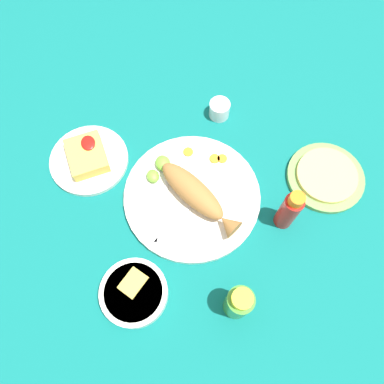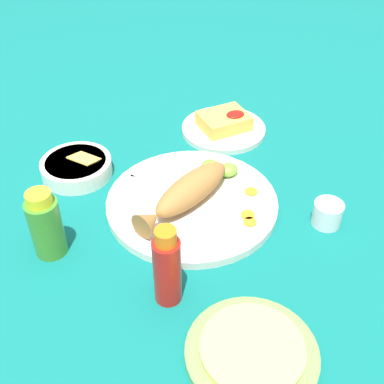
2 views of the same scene
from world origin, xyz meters
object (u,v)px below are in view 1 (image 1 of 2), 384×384
Objects in this scene: main_plate at (192,196)px; side_plate_fries at (89,160)px; fried_fish at (197,195)px; fork_near at (174,224)px; fork_far at (160,212)px; hot_sauce_bottle_red at (289,210)px; guacamole_bowl at (134,293)px; tortilla_plate at (325,177)px; hot_sauce_bottle_green at (239,302)px; salt_cup at (219,110)px.

main_plate is 1.67× the size of side_plate_fries.
fork_near is (-0.04, 0.08, -0.03)m from fried_fish.
hot_sauce_bottle_red is at bearing 97.93° from fork_far.
side_plate_fries is 0.39m from guacamole_bowl.
fried_fish reaches higher than side_plate_fries.
fried_fish is 1.62× the size of hot_sauce_bottle_red.
fork_near is 0.81× the size of tortilla_plate.
hot_sauce_bottle_red is 1.12× the size of hot_sauce_bottle_green.
guacamole_bowl reaches higher than main_plate.
hot_sauce_bottle_red is 0.42m from guacamole_bowl.
fork_near is at bearing 139.94° from salt_cup.
side_plate_fries is at bearing 24.80° from hot_sauce_bottle_green.
hot_sauce_bottle_red is 0.55m from side_plate_fries.
hot_sauce_bottle_red is 0.74× the size of side_plate_fries.
fried_fish is 1.61× the size of guacamole_bowl.
guacamole_bowl is 0.58m from tortilla_plate.
salt_cup reaches higher than fork_far.
hot_sauce_bottle_red is 2.68× the size of salt_cup.
fork_far is at bearing -148.25° from side_plate_fries.
hot_sauce_bottle_green is 0.42m from tortilla_plate.
fork_near is 2.84× the size of salt_cup.
salt_cup reaches higher than fork_near.
side_plate_fries is (0.22, 0.23, -0.04)m from fried_fish.
side_plate_fries is at bearing -88.66° from fork_near.
hot_sauce_bottle_green is at bearing -179.69° from main_plate.
fork_far is at bearing 83.09° from tortilla_plate.
fried_fish reaches higher than salt_cup.
fork_far is 1.18× the size of hot_sauce_bottle_green.
tortilla_plate is at bearing 148.48° from fork_near.
salt_cup is 0.28× the size of side_plate_fries.
main_plate is at bearing 78.65° from tortilla_plate.
tortilla_plate is (-0.29, -0.19, -0.01)m from salt_cup.
main_plate reaches higher than tortilla_plate.
fried_fish is 0.36m from tortilla_plate.
tortilla_plate is at bearing -114.96° from side_plate_fries.
fork_near is 0.19m from guacamole_bowl.
main_plate is 2.54× the size of hot_sauce_bottle_green.
salt_cup is 0.56m from guacamole_bowl.
fried_fish is at bearing 121.91° from fork_far.
hot_sauce_bottle_green is at bearing -155.20° from side_plate_fries.
side_plate_fries is (0.50, 0.23, -0.06)m from hot_sauce_bottle_green.
main_plate is 0.28m from salt_cup.
main_plate is 2.16× the size of fork_far.
fork_far is at bearing -91.32° from fork_near.
fried_fish is at bearing -132.64° from side_plate_fries.
fried_fish is 0.28m from guacamole_bowl.
hot_sauce_bottle_red reaches higher than tortilla_plate.
fork_near is 1.01× the size of fork_far.
hot_sauce_bottle_green is (-0.30, -0.00, 0.06)m from main_plate.
fork_far is 0.80× the size of tortilla_plate.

